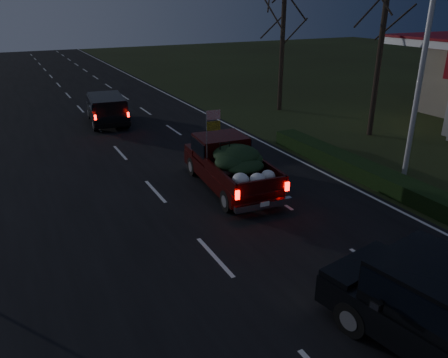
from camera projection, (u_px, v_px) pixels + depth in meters
name	position (u px, v px, depth m)	size (l,w,h in m)	color
ground	(215.00, 257.00, 11.98)	(120.00, 120.00, 0.00)	black
road_asphalt	(215.00, 257.00, 11.98)	(14.00, 120.00, 0.02)	black
hedge_row	(355.00, 167.00, 17.64)	(1.00, 10.00, 0.60)	black
light_pole	(428.00, 33.00, 15.58)	(0.50, 0.90, 9.16)	silver
bare_tree_mid	(386.00, 5.00, 20.64)	(3.60, 3.60, 8.50)	black
bare_tree_far	(283.00, 24.00, 26.41)	(3.60, 3.60, 7.00)	black
pickup_truck	(230.00, 162.00, 16.14)	(2.37, 5.26, 2.69)	#320706
lead_suv	(107.00, 107.00, 24.72)	(2.35, 4.70, 1.30)	black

